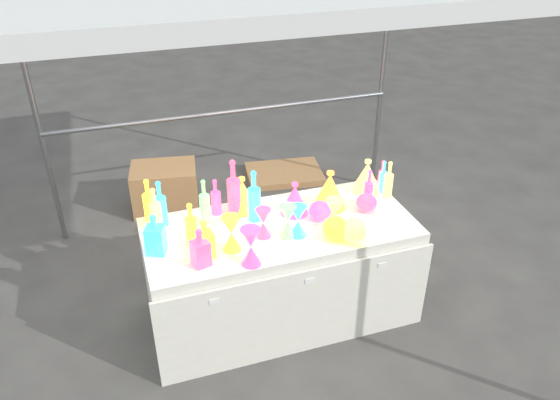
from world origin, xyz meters
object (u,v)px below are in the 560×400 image
object	(u,v)px
hourglass_0	(263,223)
cardboard_box_closed	(165,188)
display_table	(280,271)
bottle_0	(149,200)
decanter_0	(205,238)
lampshade_0	(242,194)
globe_0	(335,229)

from	to	relation	value
hourglass_0	cardboard_box_closed	bearing A→B (deg)	103.42
display_table	cardboard_box_closed	size ratio (longest dim) A/B	3.09
cardboard_box_closed	bottle_0	distance (m)	1.56
decanter_0	hourglass_0	world-z (taller)	decanter_0
decanter_0	lampshade_0	bearing A→B (deg)	45.51
display_table	cardboard_box_closed	distance (m)	1.84
display_table	hourglass_0	distance (m)	0.50
display_table	bottle_0	bearing A→B (deg)	155.87
hourglass_0	globe_0	size ratio (longest dim) A/B	1.19
hourglass_0	lampshade_0	size ratio (longest dim) A/B	0.80
cardboard_box_closed	decanter_0	size ratio (longest dim) A/B	2.34
display_table	cardboard_box_closed	bearing A→B (deg)	108.18
cardboard_box_closed	bottle_0	bearing A→B (deg)	-90.24
lampshade_0	hourglass_0	bearing A→B (deg)	-60.18
decanter_0	cardboard_box_closed	bearing A→B (deg)	84.85
decanter_0	globe_0	bearing A→B (deg)	-11.67
globe_0	lampshade_0	distance (m)	0.71
globe_0	lampshade_0	bearing A→B (deg)	131.65
bottle_0	lampshade_0	world-z (taller)	bottle_0
lampshade_0	globe_0	bearing A→B (deg)	-25.01
decanter_0	lampshade_0	size ratio (longest dim) A/B	1.01
bottle_0	display_table	bearing A→B (deg)	-24.13
cardboard_box_closed	lampshade_0	size ratio (longest dim) A/B	2.37
display_table	decanter_0	distance (m)	0.75
display_table	hourglass_0	size ratio (longest dim) A/B	9.15
decanter_0	globe_0	size ratio (longest dim) A/B	1.51
display_table	bottle_0	world-z (taller)	bottle_0
globe_0	lampshade_0	world-z (taller)	lampshade_0
display_table	bottle_0	size ratio (longest dim) A/B	5.96
hourglass_0	bottle_0	bearing A→B (deg)	147.02
display_table	hourglass_0	bearing A→B (deg)	-152.91
decanter_0	bottle_0	bearing A→B (deg)	111.06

